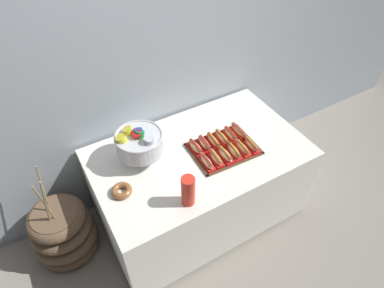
{
  "coord_description": "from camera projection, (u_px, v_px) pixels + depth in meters",
  "views": [
    {
      "loc": [
        -0.9,
        -1.45,
        2.47
      ],
      "look_at": [
        -0.05,
        0.03,
        0.82
      ],
      "focal_mm": 30.96,
      "sensor_mm": 36.0,
      "label": 1
    }
  ],
  "objects": [
    {
      "name": "floor_vase",
      "position": [
        63.0,
        231.0,
        2.53
      ],
      "size": [
        0.49,
        0.49,
        0.89
      ],
      "color": "brown",
      "rests_on": "ground_plane"
    },
    {
      "name": "ground_plane",
      "position": [
        198.0,
        210.0,
        2.94
      ],
      "size": [
        10.0,
        10.0,
        0.0
      ],
      "primitive_type": "plane",
      "color": "gray"
    },
    {
      "name": "hot_dog_11",
      "position": [
        239.0,
        131.0,
        2.53
      ],
      "size": [
        0.06,
        0.18,
        0.06
      ],
      "color": "red",
      "rests_on": "serving_tray"
    },
    {
      "name": "hot_dog_4",
      "position": [
        243.0,
        148.0,
        2.4
      ],
      "size": [
        0.07,
        0.16,
        0.06
      ],
      "color": "red",
      "rests_on": "serving_tray"
    },
    {
      "name": "hot_dog_5",
      "position": [
        251.0,
        145.0,
        2.42
      ],
      "size": [
        0.07,
        0.18,
        0.06
      ],
      "color": "red",
      "rests_on": "serving_tray"
    },
    {
      "name": "buffet_table",
      "position": [
        199.0,
        182.0,
        2.67
      ],
      "size": [
        1.57,
        0.94,
        0.74
      ],
      "color": "white",
      "rests_on": "ground_plane"
    },
    {
      "name": "serving_tray",
      "position": [
        223.0,
        149.0,
        2.44
      ],
      "size": [
        0.49,
        0.38,
        0.01
      ],
      "color": "#56331E",
      "rests_on": "buffet_table"
    },
    {
      "name": "hot_dog_2",
      "position": [
        225.0,
        155.0,
        2.35
      ],
      "size": [
        0.07,
        0.17,
        0.06
      ],
      "color": "#B21414",
      "rests_on": "serving_tray"
    },
    {
      "name": "back_wall",
      "position": [
        162.0,
        51.0,
        2.38
      ],
      "size": [
        6.0,
        0.1,
        2.6
      ],
      "primitive_type": "cube",
      "color": "#9EA8B2",
      "rests_on": "ground_plane"
    },
    {
      "name": "punch_bowl",
      "position": [
        139.0,
        142.0,
        2.25
      ],
      "size": [
        0.33,
        0.33,
        0.28
      ],
      "color": "silver",
      "rests_on": "buffet_table"
    },
    {
      "name": "donut",
      "position": [
        122.0,
        191.0,
        2.14
      ],
      "size": [
        0.14,
        0.14,
        0.04
      ],
      "color": "brown",
      "rests_on": "buffet_table"
    },
    {
      "name": "hot_dog_0",
      "position": [
        207.0,
        162.0,
        2.3
      ],
      "size": [
        0.06,
        0.17,
        0.06
      ],
      "color": "red",
      "rests_on": "serving_tray"
    },
    {
      "name": "hot_dog_3",
      "position": [
        234.0,
        151.0,
        2.37
      ],
      "size": [
        0.08,
        0.17,
        0.06
      ],
      "color": "red",
      "rests_on": "serving_tray"
    },
    {
      "name": "hot_dog_9",
      "position": [
        222.0,
        138.0,
        2.48
      ],
      "size": [
        0.07,
        0.18,
        0.06
      ],
      "color": "red",
      "rests_on": "serving_tray"
    },
    {
      "name": "hot_dog_1",
      "position": [
        216.0,
        158.0,
        2.32
      ],
      "size": [
        0.07,
        0.16,
        0.06
      ],
      "color": "red",
      "rests_on": "serving_tray"
    },
    {
      "name": "hot_dog_6",
      "position": [
        196.0,
        147.0,
        2.4
      ],
      "size": [
        0.07,
        0.17,
        0.06
      ],
      "color": "#B21414",
      "rests_on": "serving_tray"
    },
    {
      "name": "hot_dog_10",
      "position": [
        231.0,
        134.0,
        2.5
      ],
      "size": [
        0.07,
        0.18,
        0.06
      ],
      "color": "red",
      "rests_on": "serving_tray"
    },
    {
      "name": "hot_dog_7",
      "position": [
        205.0,
        144.0,
        2.43
      ],
      "size": [
        0.07,
        0.16,
        0.07
      ],
      "color": "#B21414",
      "rests_on": "serving_tray"
    },
    {
      "name": "cup_stack",
      "position": [
        188.0,
        191.0,
        2.02
      ],
      "size": [
        0.09,
        0.09,
        0.22
      ],
      "color": "red",
      "rests_on": "buffet_table"
    },
    {
      "name": "hot_dog_8",
      "position": [
        214.0,
        141.0,
        2.45
      ],
      "size": [
        0.07,
        0.18,
        0.06
      ],
      "color": "#B21414",
      "rests_on": "serving_tray"
    }
  ]
}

